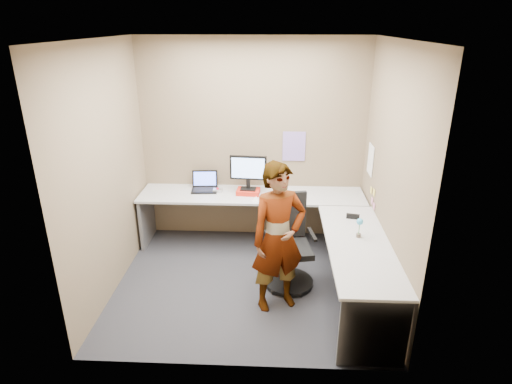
{
  "coord_description": "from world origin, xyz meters",
  "views": [
    {
      "loc": [
        0.3,
        -4.25,
        2.85
      ],
      "look_at": [
        0.09,
        0.25,
        1.05
      ],
      "focal_mm": 30.0,
      "sensor_mm": 36.0,
      "label": 1
    }
  ],
  "objects_px": {
    "desk": "(285,224)",
    "office_chair": "(289,249)",
    "person": "(278,238)",
    "monitor": "(248,170)"
  },
  "relations": [
    {
      "from": "monitor",
      "to": "person",
      "type": "relative_size",
      "value": 0.3
    },
    {
      "from": "monitor",
      "to": "office_chair",
      "type": "distance_m",
      "value": 1.26
    },
    {
      "from": "monitor",
      "to": "person",
      "type": "xyz_separation_m",
      "value": [
        0.4,
        -1.39,
        -0.25
      ]
    },
    {
      "from": "desk",
      "to": "office_chair",
      "type": "height_order",
      "value": "office_chair"
    },
    {
      "from": "monitor",
      "to": "office_chair",
      "type": "bearing_deg",
      "value": -57.03
    },
    {
      "from": "desk",
      "to": "office_chair",
      "type": "bearing_deg",
      "value": -83.79
    },
    {
      "from": "monitor",
      "to": "office_chair",
      "type": "xyz_separation_m",
      "value": [
        0.52,
        -0.96,
        -0.63
      ]
    },
    {
      "from": "office_chair",
      "to": "person",
      "type": "distance_m",
      "value": 0.58
    },
    {
      "from": "monitor",
      "to": "office_chair",
      "type": "height_order",
      "value": "monitor"
    },
    {
      "from": "person",
      "to": "office_chair",
      "type": "bearing_deg",
      "value": 49.73
    }
  ]
}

